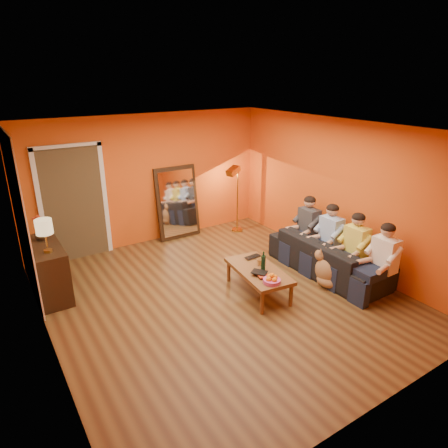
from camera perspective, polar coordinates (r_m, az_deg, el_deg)
room_shell at (r=6.14m, az=-2.10°, el=1.63°), size 5.00×5.50×2.60m
white_accent at (r=6.71m, az=-27.17°, el=0.94°), size 0.02×1.90×2.58m
doorway_recess at (r=7.93m, az=-20.83°, el=2.81°), size 1.06×0.30×2.10m
door_jamb_left at (r=7.73m, az=-24.71°, el=1.80°), size 0.08×0.06×2.20m
door_jamb_right at (r=7.94m, az=-16.65°, el=3.34°), size 0.08×0.06×2.20m
door_header at (r=7.57m, az=-21.66°, el=10.29°), size 1.22×0.06×0.08m
mirror_frame at (r=8.45m, az=-6.68°, el=3.06°), size 0.92×0.27×1.51m
mirror_glass at (r=8.42m, az=-6.56°, el=2.99°), size 0.78×0.21×1.35m
sideboard at (r=6.86m, az=-23.75°, el=-6.03°), size 0.44×1.18×0.85m
table_lamp at (r=6.32m, az=-24.15°, el=-1.58°), size 0.24×0.24×0.51m
sofa at (r=7.22m, az=14.64°, el=-4.40°), size 2.22×0.87×0.65m
coffee_table at (r=6.44m, az=4.89°, el=-8.12°), size 0.76×1.29×0.42m
floor_lamp at (r=8.71m, az=1.93°, el=3.46°), size 0.35×0.31×1.44m
dog at (r=6.79m, az=14.56°, el=-6.04°), size 0.55×0.65×0.65m
person_far_left at (r=6.64m, az=21.89°, el=-4.84°), size 0.70×0.44×1.22m
person_mid_left at (r=6.94m, az=18.28°, el=-3.27°), size 0.70×0.44×1.22m
person_mid_right at (r=7.26m, az=14.98°, el=-1.83°), size 0.70×0.44×1.22m
person_far_right at (r=7.61m, az=11.97°, el=-0.50°), size 0.70×0.44×1.22m
fruit_bowl at (r=5.94m, az=6.85°, el=-7.67°), size 0.26×0.26×0.16m
wine_bottle at (r=6.26m, az=5.64°, el=-5.26°), size 0.07×0.07×0.31m
tumbler at (r=6.47m, az=5.16°, el=-5.40°), size 0.11×0.11×0.10m
laptop at (r=6.68m, az=4.36°, el=-4.84°), size 0.30×0.21×0.02m
book_lower at (r=6.10m, az=4.74°, el=-7.52°), size 0.17×0.22×0.02m
book_mid at (r=6.10m, az=4.77°, el=-7.30°), size 0.22×0.26×0.02m
book_upper at (r=6.07m, az=4.81°, el=-7.23°), size 0.27×0.29×0.02m
vase at (r=6.89m, az=-24.74°, el=-1.31°), size 0.19×0.19×0.19m
flowers at (r=6.81m, az=-25.03°, el=0.50°), size 0.17×0.17×0.42m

